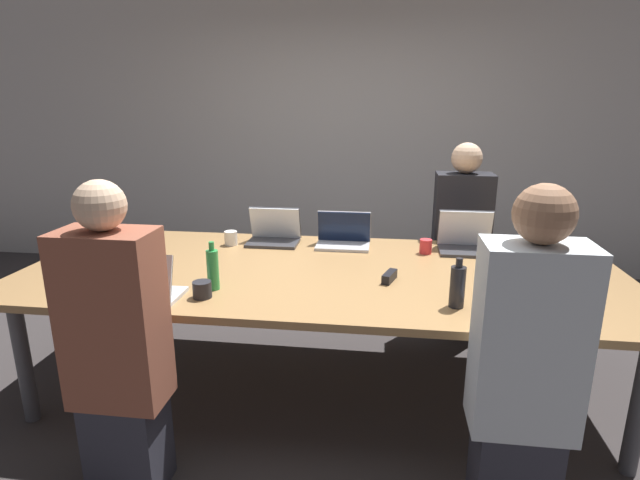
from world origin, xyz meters
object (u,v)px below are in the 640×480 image
(bottle_near_left, at_px, (213,269))
(laptop_far_right, at_px, (465,239))
(laptop_far_center, at_px, (343,236))
(person_far_right, at_px, (460,244))
(cup_near_left, at_px, (202,290))
(cup_far_midleft, at_px, (231,238))
(person_near_right, at_px, (525,370))
(cup_far_right, at_px, (426,246))
(stapler, at_px, (389,277))
(bottle_near_right, at_px, (457,286))
(laptop_far_midleft, at_px, (274,233))
(laptop_near_left, at_px, (145,287))
(person_near_left, at_px, (117,350))
(laptop_near_right, at_px, (526,306))

(bottle_near_left, relative_size, laptop_far_right, 0.74)
(laptop_far_center, xyz_separation_m, person_far_right, (0.83, 0.40, -0.14))
(bottle_near_left, bearing_deg, cup_near_left, -98.69)
(cup_far_midleft, height_order, cup_near_left, cup_far_midleft)
(person_near_right, distance_m, laptop_far_right, 1.41)
(cup_near_left, relative_size, person_far_right, 0.07)
(laptop_far_right, xyz_separation_m, person_far_right, (0.03, 0.41, -0.14))
(cup_far_right, bearing_deg, cup_near_left, -141.92)
(stapler, bearing_deg, bottle_near_right, -27.05)
(person_far_right, xyz_separation_m, stapler, (-0.52, -1.05, 0.09))
(laptop_far_midleft, xyz_separation_m, cup_near_left, (-0.14, -1.02, -0.03))
(person_near_right, bearing_deg, cup_far_right, -77.17)
(laptop_near_left, bearing_deg, person_near_left, 96.26)
(laptop_far_midleft, bearing_deg, cup_far_right, -6.42)
(laptop_far_right, bearing_deg, cup_far_right, -159.32)
(bottle_near_right, distance_m, stapler, 0.45)
(cup_far_midleft, distance_m, person_far_right, 1.66)
(cup_far_midleft, height_order, bottle_near_left, bottle_near_left)
(cup_far_right, bearing_deg, laptop_near_left, -145.48)
(laptop_near_left, bearing_deg, bottle_near_left, -146.24)
(laptop_near_left, relative_size, stapler, 2.04)
(laptop_near_left, height_order, laptop_far_right, laptop_far_right)
(laptop_far_center, relative_size, stapler, 2.31)
(laptop_far_midleft, distance_m, cup_far_right, 1.03)
(stapler, bearing_deg, laptop_far_right, 70.21)
(laptop_far_midleft, height_order, cup_far_midleft, laptop_far_midleft)
(person_far_right, bearing_deg, cup_near_left, -135.73)
(laptop_far_center, height_order, person_far_right, person_far_right)
(laptop_far_center, bearing_deg, cup_far_midleft, -174.06)
(laptop_far_midleft, distance_m, bottle_near_right, 1.47)
(cup_near_left, bearing_deg, laptop_far_center, 58.52)
(cup_far_midleft, height_order, laptop_near_right, laptop_near_right)
(bottle_near_left, distance_m, cup_far_right, 1.39)
(person_far_right, bearing_deg, bottle_near_left, -137.86)
(stapler, bearing_deg, laptop_far_midleft, 157.71)
(laptop_far_midleft, xyz_separation_m, bottle_near_right, (1.11, -0.97, 0.03))
(bottle_near_right, bearing_deg, cup_far_midleft, 147.70)
(cup_near_left, bearing_deg, cup_far_right, 38.08)
(person_near_left, bearing_deg, stapler, -145.20)
(person_near_right, xyz_separation_m, person_near_left, (-1.68, -0.04, -0.01))
(laptop_far_midleft, xyz_separation_m, laptop_near_left, (-0.40, -1.09, -0.00))
(laptop_far_midleft, bearing_deg, bottle_near_left, -97.44)
(person_near_right, distance_m, bottle_near_right, 0.53)
(stapler, bearing_deg, laptop_far_center, 133.23)
(cup_far_midleft, xyz_separation_m, bottle_near_right, (1.39, -0.88, 0.06))
(bottle_near_left, relative_size, laptop_far_center, 0.71)
(laptop_far_center, relative_size, person_far_right, 0.25)
(bottle_near_left, bearing_deg, person_far_right, 42.14)
(person_near_right, height_order, person_near_left, person_near_right)
(laptop_near_right, distance_m, person_near_left, 1.79)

